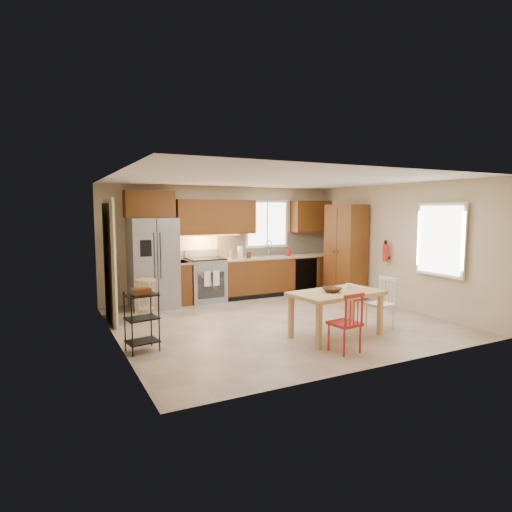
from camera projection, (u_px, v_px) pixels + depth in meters
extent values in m
plane|color=tan|center=(278.00, 322.00, 7.62)|extent=(5.50, 5.50, 0.00)
cube|color=silver|center=(279.00, 180.00, 7.35)|extent=(5.50, 5.00, 0.02)
cube|color=#CCB793|center=(224.00, 242.00, 9.70)|extent=(5.50, 0.02, 2.50)
cube|color=#CCB793|center=(379.00, 270.00, 5.26)|extent=(5.50, 0.02, 2.50)
cube|color=#CCB793|center=(115.00, 260.00, 6.25)|extent=(0.02, 5.00, 2.50)
cube|color=#CCB793|center=(395.00, 246.00, 8.71)|extent=(0.02, 5.00, 2.50)
cube|color=gray|center=(153.00, 263.00, 8.64)|extent=(0.92, 0.75, 1.82)
cube|color=gray|center=(206.00, 280.00, 9.26)|extent=(0.76, 0.63, 0.92)
cube|color=#613411|center=(181.00, 283.00, 9.03)|extent=(0.30, 0.60, 0.90)
cube|color=#613411|center=(279.00, 275.00, 10.10)|extent=(2.92, 0.60, 0.90)
cube|color=black|center=(306.00, 275.00, 10.09)|extent=(0.60, 0.02, 0.78)
cube|color=beige|center=(274.00, 244.00, 10.27)|extent=(2.92, 0.03, 0.55)
cube|color=#59330E|center=(149.00, 204.00, 8.69)|extent=(1.00, 0.35, 0.55)
cube|color=#59330E|center=(216.00, 217.00, 9.37)|extent=(1.80, 0.35, 0.75)
cube|color=#59330E|center=(311.00, 216.00, 10.49)|extent=(1.00, 0.35, 0.75)
cube|color=white|center=(267.00, 224.00, 10.13)|extent=(1.12, 0.04, 1.12)
cube|color=gray|center=(272.00, 258.00, 9.97)|extent=(0.62, 0.46, 0.16)
cube|color=#FFBF66|center=(204.00, 235.00, 9.26)|extent=(1.60, 0.30, 0.01)
imported|color=red|center=(289.00, 252.00, 10.04)|extent=(0.09, 0.09, 0.19)
cylinder|color=white|center=(240.00, 252.00, 9.52)|extent=(0.12, 0.12, 0.28)
cylinder|color=gray|center=(232.00, 255.00, 9.44)|extent=(0.11, 0.11, 0.18)
cylinder|color=#492A13|center=(249.00, 255.00, 9.59)|extent=(0.10, 0.10, 0.14)
cube|color=#613411|center=(345.00, 251.00, 9.66)|extent=(0.50, 0.95, 2.10)
cylinder|color=red|center=(385.00, 253.00, 8.81)|extent=(0.12, 0.12, 0.36)
cube|color=white|center=(440.00, 240.00, 7.64)|extent=(0.04, 1.02, 1.32)
cube|color=#8C7A59|center=(109.00, 264.00, 7.46)|extent=(0.04, 0.95, 2.10)
imported|color=#492A13|center=(332.00, 292.00, 6.62)|extent=(0.32, 0.32, 0.07)
cylinder|color=white|center=(349.00, 288.00, 6.88)|extent=(0.11, 0.11, 0.11)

